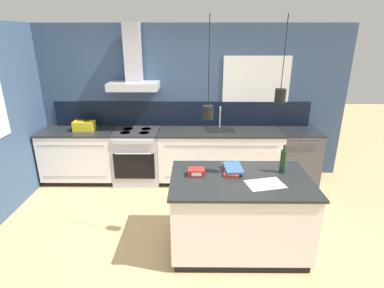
# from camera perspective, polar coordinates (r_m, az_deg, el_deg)

# --- Properties ---
(ground_plane) EXTENTS (16.00, 16.00, 0.00)m
(ground_plane) POSITION_cam_1_polar(r_m,az_deg,el_deg) (3.91, -2.85, -18.02)
(ground_plane) COLOR tan
(ground_plane) RESTS_ON ground
(wall_back) EXTENTS (5.60, 2.17, 2.60)m
(wall_back) POSITION_cam_1_polar(r_m,az_deg,el_deg) (5.19, -2.35, 8.26)
(wall_back) COLOR #354C6B
(wall_back) RESTS_ON ground_plane
(counter_run_left) EXTENTS (1.22, 0.64, 0.91)m
(counter_run_left) POSITION_cam_1_polar(r_m,az_deg,el_deg) (5.51, -20.52, -2.03)
(counter_run_left) COLOR black
(counter_run_left) RESTS_ON ground_plane
(counter_run_sink) EXTENTS (2.07, 0.64, 1.28)m
(counter_run_sink) POSITION_cam_1_polar(r_m,az_deg,el_deg) (5.17, 5.26, -2.23)
(counter_run_sink) COLOR black
(counter_run_sink) RESTS_ON ground_plane
(oven_range) EXTENTS (0.77, 0.66, 0.91)m
(oven_range) POSITION_cam_1_polar(r_m,az_deg,el_deg) (5.24, -10.35, -2.25)
(oven_range) COLOR #B5B5BA
(oven_range) RESTS_ON ground_plane
(dishwasher) EXTENTS (0.63, 0.65, 0.91)m
(dishwasher) POSITION_cam_1_polar(r_m,az_deg,el_deg) (5.45, 19.47, -2.22)
(dishwasher) COLOR #4C4C51
(dishwasher) RESTS_ON ground_plane
(kitchen_island) EXTENTS (1.56, 0.98, 0.91)m
(kitchen_island) POSITION_cam_1_polar(r_m,az_deg,el_deg) (3.61, 8.86, -12.86)
(kitchen_island) COLOR black
(kitchen_island) RESTS_ON ground_plane
(bottle_on_island) EXTENTS (0.07, 0.07, 0.33)m
(bottle_on_island) POSITION_cam_1_polar(r_m,az_deg,el_deg) (3.58, 16.95, -3.12)
(bottle_on_island) COLOR #193319
(bottle_on_island) RESTS_ON kitchen_island
(book_stack) EXTENTS (0.24, 0.36, 0.06)m
(book_stack) POSITION_cam_1_polar(r_m,az_deg,el_deg) (3.51, 7.73, -4.80)
(book_stack) COLOR #B2332D
(book_stack) RESTS_ON kitchen_island
(red_supply_box) EXTENTS (0.18, 0.13, 0.08)m
(red_supply_box) POSITION_cam_1_polar(r_m,az_deg,el_deg) (3.40, 0.85, -5.36)
(red_supply_box) COLOR red
(red_supply_box) RESTS_ON kitchen_island
(paper_pile) EXTENTS (0.44, 0.34, 0.01)m
(paper_pile) POSITION_cam_1_polar(r_m,az_deg,el_deg) (3.31, 13.74, -7.44)
(paper_pile) COLOR silver
(paper_pile) RESTS_ON kitchen_island
(yellow_toolbox) EXTENTS (0.34, 0.18, 0.19)m
(yellow_toolbox) POSITION_cam_1_polar(r_m,az_deg,el_deg) (5.30, -19.87, 3.26)
(yellow_toolbox) COLOR gold
(yellow_toolbox) RESTS_ON counter_run_left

